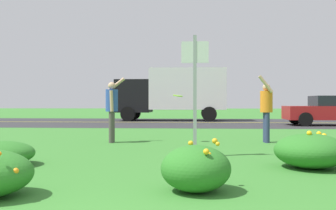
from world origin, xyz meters
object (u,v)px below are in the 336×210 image
at_px(person_catcher_orange_shirt, 266,107).
at_px(frisbee_lime, 178,96).
at_px(car_red_center_left, 333,110).
at_px(sign_post_near_path, 195,83).
at_px(person_thrower_blue_shirt, 112,106).
at_px(box_truck_black, 173,92).

height_order(person_catcher_orange_shirt, frisbee_lime, person_catcher_orange_shirt).
bearing_deg(car_red_center_left, sign_post_near_path, -121.05).
relative_size(sign_post_near_path, car_red_center_left, 0.56).
height_order(sign_post_near_path, person_thrower_blue_shirt, sign_post_near_path).
xyz_separation_m(car_red_center_left, box_truck_black, (-8.09, 4.43, 1.06)).
xyz_separation_m(frisbee_lime, car_red_center_left, (7.23, 8.38, -0.57)).
xyz_separation_m(person_catcher_orange_shirt, frisbee_lime, (-2.47, -0.11, 0.32)).
bearing_deg(box_truck_black, frisbee_lime, -86.19).
height_order(person_thrower_blue_shirt, frisbee_lime, person_thrower_blue_shirt).
distance_m(person_thrower_blue_shirt, box_truck_black, 13.07).
height_order(sign_post_near_path, car_red_center_left, sign_post_near_path).
distance_m(sign_post_near_path, person_catcher_orange_shirt, 3.60).
xyz_separation_m(person_thrower_blue_shirt, box_truck_black, (0.99, 13.01, 0.78)).
distance_m(frisbee_lime, box_truck_black, 12.86).
bearing_deg(sign_post_near_path, frisbee_lime, 99.53).
relative_size(sign_post_near_path, frisbee_lime, 9.18).
xyz_separation_m(person_thrower_blue_shirt, car_red_center_left, (9.07, 8.57, -0.28)).
bearing_deg(box_truck_black, person_catcher_orange_shirt, -75.32).
bearing_deg(person_catcher_orange_shirt, person_thrower_blue_shirt, -176.01).
height_order(person_thrower_blue_shirt, car_red_center_left, person_thrower_blue_shirt).
xyz_separation_m(person_catcher_orange_shirt, box_truck_black, (-3.33, 12.70, 0.81)).
relative_size(frisbee_lime, box_truck_black, 0.04).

